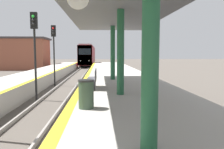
% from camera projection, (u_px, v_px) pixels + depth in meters
% --- Properties ---
extents(train, '(2.61, 23.36, 4.39)m').
position_uv_depth(train, '(88.00, 55.00, 49.55)').
color(train, black).
rests_on(train, ground).
extents(signal_mid, '(0.36, 0.31, 4.91)m').
position_uv_depth(signal_mid, '(35.00, 40.00, 12.08)').
color(signal_mid, black).
rests_on(signal_mid, ground).
extents(signal_far, '(0.36, 0.31, 4.91)m').
position_uv_depth(signal_far, '(54.00, 44.00, 17.67)').
color(signal_far, black).
rests_on(signal_far, ground).
extents(station_canopy, '(4.60, 15.53, 3.61)m').
position_uv_depth(station_canopy, '(121.00, 9.00, 8.60)').
color(station_canopy, '#1E5133').
rests_on(station_canopy, platform_right).
extents(trash_bin, '(0.49, 0.49, 0.88)m').
position_uv_depth(trash_bin, '(86.00, 94.00, 6.64)').
color(trash_bin, '#384C38').
rests_on(trash_bin, platform_right).
extents(bench, '(0.44, 1.64, 0.92)m').
position_uv_depth(bench, '(93.00, 78.00, 10.48)').
color(bench, '#4C4C51').
rests_on(bench, platform_right).
extents(station_building, '(12.60, 5.54, 5.25)m').
position_uv_depth(station_building, '(10.00, 54.00, 36.16)').
color(station_building, brown).
rests_on(station_building, ground).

